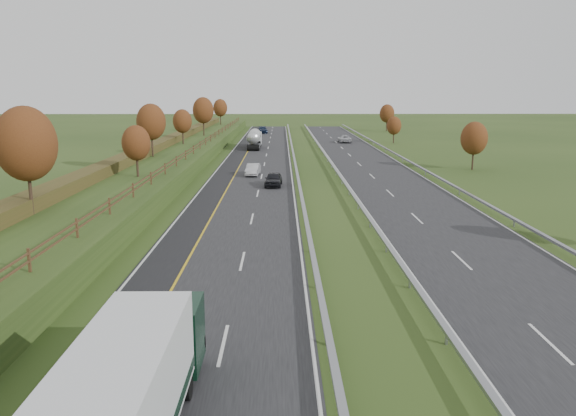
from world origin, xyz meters
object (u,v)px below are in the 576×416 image
Objects in this scene: road_tanker at (254,138)px; car_oncoming at (344,139)px; car_small_far at (263,130)px; car_dark_near at (273,179)px; car_silver_mid at (253,170)px.

car_oncoming is (18.30, 11.48, -1.08)m from road_tanker.
car_small_far is 31.99m from car_oncoming.
car_small_far is at bearing -56.03° from car_oncoming.
car_dark_near reaches higher than car_oncoming.
car_small_far is at bearing 96.24° from car_dark_near.
car_oncoming is at bearing 79.03° from car_dark_near.
car_silver_mid is (1.45, -34.79, -1.09)m from road_tanker.
road_tanker is 21.63m from car_oncoming.
car_silver_mid is 49.24m from car_oncoming.
car_dark_near is 0.81× the size of car_small_far.
car_small_far reaches higher than car_dark_near.
car_oncoming is (17.96, -26.47, -0.09)m from car_small_far.
car_dark_near is 0.86× the size of car_oncoming.
car_silver_mid is at bearing 69.81° from car_oncoming.
car_small_far is 1.07× the size of car_oncoming.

